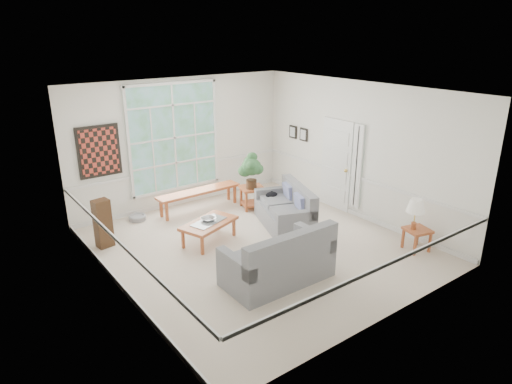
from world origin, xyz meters
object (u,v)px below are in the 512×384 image
loveseat_front (277,254)px  end_table (252,197)px  side_table (416,239)px  loveseat_right (284,207)px  coffee_table (209,232)px

loveseat_front → end_table: (1.61, 2.92, -0.23)m
loveseat_front → end_table: size_ratio=3.47×
end_table → side_table: bearing=-71.3°
end_table → side_table: size_ratio=1.19×
loveseat_right → end_table: loveseat_right is taller
loveseat_front → end_table: bearing=61.7°
loveseat_right → side_table: bearing=-41.0°
loveseat_front → coffee_table: (-0.16, 1.95, -0.28)m
loveseat_right → coffee_table: size_ratio=1.43×
loveseat_front → end_table: loveseat_front is taller
coffee_table → side_table: size_ratio=2.60×
end_table → side_table: (1.24, -3.64, -0.04)m
loveseat_front → side_table: 2.95m
loveseat_right → coffee_table: (-1.70, 0.29, -0.23)m
coffee_table → end_table: size_ratio=2.20×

